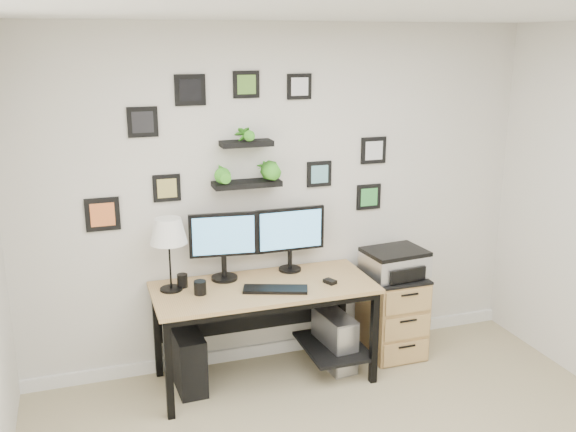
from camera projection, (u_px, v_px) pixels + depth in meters
name	position (u px, v px, depth m)	size (l,w,h in m)	color
room	(283.00, 347.00, 5.23)	(4.00, 4.00, 4.00)	tan
desk	(267.00, 299.00, 4.72)	(1.60, 0.70, 0.75)	tan
monitor_left	(224.00, 241.00, 4.68)	(0.50, 0.22, 0.51)	black
monitor_right	(290.00, 234.00, 4.87)	(0.54, 0.17, 0.50)	black
keyboard	(275.00, 289.00, 4.55)	(0.45, 0.14, 0.02)	black
mouse	(330.00, 281.00, 4.69)	(0.06, 0.09, 0.03)	black
table_lamp	(168.00, 233.00, 4.45)	(0.26, 0.26, 0.53)	black
mug	(200.00, 288.00, 4.48)	(0.09, 0.09, 0.10)	black
pen_cup	(182.00, 281.00, 4.61)	(0.08, 0.08, 0.10)	black
pc_tower_black	(188.00, 360.00, 4.67)	(0.19, 0.44, 0.44)	black
pc_tower_grey	(335.00, 340.00, 4.99)	(0.24, 0.45, 0.43)	gray
file_cabinet	(392.00, 313.00, 5.18)	(0.43, 0.53, 0.67)	tan
printer	(395.00, 263.00, 5.04)	(0.49, 0.41, 0.21)	silver
wall_decor	(247.00, 156.00, 4.66)	(2.31, 0.18, 1.11)	black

